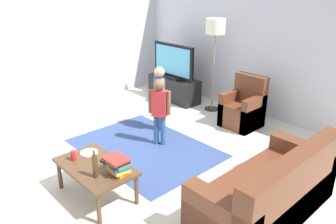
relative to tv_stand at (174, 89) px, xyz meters
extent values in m
plane|color=beige|center=(1.64, -2.30, -0.24)|extent=(7.80, 7.80, 0.00)
cube|color=silver|center=(1.64, 0.70, 1.11)|extent=(6.00, 0.12, 2.70)
cube|color=silver|center=(-1.36, -2.30, 1.11)|extent=(0.12, 6.00, 2.70)
cube|color=#33477A|center=(1.31, -1.89, -0.24)|extent=(2.20, 1.60, 0.01)
cube|color=black|center=(0.00, 0.00, 0.01)|extent=(1.20, 0.44, 0.50)
cube|color=black|center=(0.00, -0.05, -0.14)|extent=(1.10, 0.32, 0.03)
cube|color=black|center=(0.00, -0.02, 0.27)|extent=(0.44, 0.28, 0.03)
cube|color=black|center=(0.00, -0.02, 0.63)|extent=(1.10, 0.07, 0.68)
cube|color=#59B2D8|center=(0.00, -0.06, 0.63)|extent=(1.00, 0.01, 0.58)
cube|color=brown|center=(3.41, -1.89, -0.03)|extent=(0.80, 1.80, 0.42)
cube|color=brown|center=(3.71, -1.89, 0.19)|extent=(0.20, 1.80, 0.86)
cube|color=brown|center=(3.41, -2.69, 0.06)|extent=(0.80, 0.20, 0.60)
cube|color=brown|center=(3.41, -1.09, 0.06)|extent=(0.80, 0.20, 0.60)
cube|color=#B22823|center=(3.56, -1.34, 0.32)|extent=(0.10, 0.32, 0.32)
cube|color=brown|center=(1.83, -0.10, -0.03)|extent=(0.60, 0.60, 0.42)
cube|color=brown|center=(1.83, 0.12, 0.21)|extent=(0.60, 0.16, 0.90)
cube|color=brown|center=(1.59, -0.10, 0.06)|extent=(0.12, 0.60, 0.60)
cube|color=brown|center=(2.07, -0.10, 0.06)|extent=(0.12, 0.60, 0.60)
cylinder|color=#262626|center=(0.94, 0.15, -0.23)|extent=(0.28, 0.28, 0.02)
cylinder|color=#99844C|center=(0.94, 0.15, 0.52)|extent=(0.03, 0.03, 1.50)
cylinder|color=silver|center=(0.94, 0.15, 1.40)|extent=(0.36, 0.36, 0.28)
cylinder|color=#33598C|center=(0.89, -1.23, 0.01)|extent=(0.08, 0.08, 0.50)
cylinder|color=#33598C|center=(1.00, -1.27, 0.01)|extent=(0.08, 0.08, 0.50)
cube|color=#2D478C|center=(0.95, -1.25, 0.48)|extent=(0.27, 0.22, 0.43)
sphere|color=tan|center=(0.95, -1.25, 0.78)|extent=(0.18, 0.18, 0.18)
cylinder|color=tan|center=(0.81, -1.19, 0.50)|extent=(0.07, 0.07, 0.39)
cylinder|color=tan|center=(1.09, -1.31, 0.50)|extent=(0.07, 0.07, 0.39)
cylinder|color=#33598C|center=(1.32, -1.65, 0.00)|extent=(0.08, 0.08, 0.48)
cylinder|color=#33598C|center=(1.41, -1.59, 0.00)|extent=(0.08, 0.08, 0.48)
cube|color=red|center=(1.37, -1.62, 0.44)|extent=(0.26, 0.23, 0.41)
sphere|color=brown|center=(1.37, -1.62, 0.74)|extent=(0.17, 0.17, 0.17)
cylinder|color=brown|center=(1.24, -1.69, 0.47)|extent=(0.06, 0.06, 0.37)
cylinder|color=brown|center=(1.49, -1.54, 0.47)|extent=(0.06, 0.06, 0.37)
cube|color=#513823|center=(1.87, -3.07, 0.16)|extent=(1.00, 0.60, 0.04)
cylinder|color=#513823|center=(1.42, -3.32, -0.05)|extent=(0.05, 0.05, 0.38)
cylinder|color=#513823|center=(2.32, -3.32, -0.05)|extent=(0.05, 0.05, 0.38)
cylinder|color=#513823|center=(1.42, -2.82, -0.05)|extent=(0.05, 0.05, 0.38)
cylinder|color=#513823|center=(2.32, -2.82, -0.05)|extent=(0.05, 0.05, 0.38)
cube|color=orange|center=(2.19, -2.96, 0.20)|extent=(0.25, 0.19, 0.04)
cube|color=yellow|center=(2.19, -2.96, 0.23)|extent=(0.28, 0.20, 0.03)
cube|color=#334CA5|center=(2.19, -2.96, 0.26)|extent=(0.28, 0.22, 0.03)
cube|color=#388C4C|center=(2.19, -2.96, 0.29)|extent=(0.26, 0.20, 0.03)
cube|color=black|center=(2.18, -2.96, 0.32)|extent=(0.24, 0.19, 0.03)
cube|color=red|center=(2.18, -2.98, 0.35)|extent=(0.26, 0.22, 0.03)
cylinder|color=#4C3319|center=(2.09, -3.19, 0.31)|extent=(0.06, 0.06, 0.26)
cylinder|color=#4C3319|center=(2.09, -3.19, 0.47)|extent=(0.02, 0.02, 0.06)
cube|color=black|center=(1.92, -2.95, 0.19)|extent=(0.17, 0.07, 0.02)
cylinder|color=red|center=(1.59, -3.19, 0.24)|extent=(0.07, 0.07, 0.12)
cylinder|color=white|center=(1.57, -2.97, 0.18)|extent=(0.22, 0.22, 0.02)
cube|color=silver|center=(1.59, -2.97, 0.19)|extent=(0.14, 0.07, 0.01)
camera|label=1|loc=(4.91, -4.73, 2.19)|focal=35.42mm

